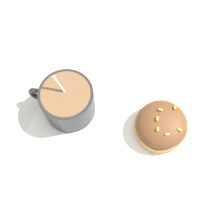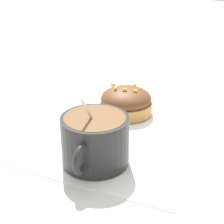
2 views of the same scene
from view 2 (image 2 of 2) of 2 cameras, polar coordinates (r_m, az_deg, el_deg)
The scene contains 4 objects.
ground_plane at distance 0.62m, azimuth 0.08°, elevation -3.59°, with size 3.00×3.00×0.00m, color silver.
paper_napkin at distance 0.62m, azimuth 0.08°, elevation -3.47°, with size 0.33×0.32×0.00m.
coffee_cup at distance 0.52m, azimuth -2.59°, elevation -4.02°, with size 0.12×0.10×0.11m.
frosted_pastry at distance 0.68m, azimuth 1.77°, elevation 1.64°, with size 0.10×0.10×0.05m.
Camera 2 is at (-0.52, -0.15, 0.30)m, focal length 60.00 mm.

